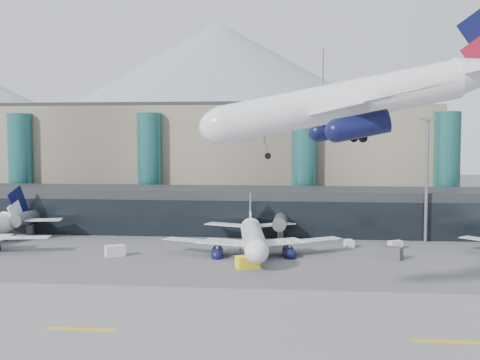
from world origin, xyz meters
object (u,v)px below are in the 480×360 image
(lightmast_mid, at_px, (427,172))
(veh_c, at_px, (390,253))
(veh_h, at_px, (248,262))
(hero_jet, at_px, (374,87))
(veh_f, at_px, (12,237))
(jet_parked_mid, at_px, (253,230))
(veh_b, at_px, (260,245))
(veh_d, at_px, (395,245))
(veh_g, at_px, (349,244))
(veh_a, at_px, (115,251))

(lightmast_mid, height_order, veh_c, lightmast_mid)
(veh_h, bearing_deg, hero_jet, -91.96)
(hero_jet, height_order, veh_f, hero_jet)
(hero_jet, distance_m, veh_c, 49.88)
(hero_jet, relative_size, veh_f, 12.46)
(jet_parked_mid, relative_size, veh_b, 14.43)
(jet_parked_mid, height_order, veh_d, jet_parked_mid)
(lightmast_mid, distance_m, veh_c, 25.23)
(hero_jet, height_order, veh_d, hero_jet)
(lightmast_mid, distance_m, veh_d, 17.66)
(hero_jet, xyz_separation_m, veh_d, (10.66, 52.56, -26.03))
(lightmast_mid, height_order, veh_g, lightmast_mid)
(veh_b, xyz_separation_m, veh_f, (-52.35, 3.49, 0.12))
(hero_jet, height_order, veh_a, hero_jet)
(lightmast_mid, bearing_deg, hero_jet, -106.44)
(veh_c, bearing_deg, veh_g, 145.98)
(veh_c, xyz_separation_m, veh_f, (-76.05, 11.41, -0.29))
(lightmast_mid, distance_m, hero_jet, 64.82)
(veh_g, distance_m, veh_h, 27.95)
(veh_a, bearing_deg, lightmast_mid, -11.14)
(lightmast_mid, xyz_separation_m, veh_a, (-59.26, -21.60, -13.43))
(veh_b, distance_m, veh_c, 24.99)
(lightmast_mid, bearing_deg, veh_f, -174.91)
(veh_b, distance_m, veh_g, 17.58)
(veh_f, distance_m, veh_g, 69.64)
(veh_a, distance_m, veh_b, 27.78)
(veh_c, height_order, veh_f, veh_c)
(lightmast_mid, relative_size, veh_c, 6.38)
(hero_jet, relative_size, veh_a, 10.42)
(veh_h, bearing_deg, veh_g, 20.38)
(jet_parked_mid, height_order, veh_g, jet_parked_mid)
(veh_c, relative_size, veh_f, 1.37)
(veh_b, relative_size, veh_h, 0.64)
(veh_d, bearing_deg, veh_c, -133.39)
(veh_d, height_order, veh_f, veh_f)
(veh_a, bearing_deg, veh_c, -28.22)
(hero_jet, distance_m, jet_parked_mid, 53.38)
(hero_jet, relative_size, veh_h, 9.71)
(veh_c, xyz_separation_m, veh_g, (-6.41, 11.10, -0.39))
(jet_parked_mid, distance_m, veh_g, 20.28)
(jet_parked_mid, distance_m, veh_c, 25.30)
(veh_a, bearing_deg, veh_b, -9.05)
(veh_b, relative_size, veh_f, 0.83)
(lightmast_mid, xyz_separation_m, veh_d, (-7.35, -8.46, -13.65))
(veh_g, bearing_deg, jet_parked_mid, -81.98)
(hero_jet, height_order, veh_g, hero_jet)
(hero_jet, distance_m, veh_d, 59.61)
(veh_c, bearing_deg, jet_parked_mid, -161.97)
(veh_c, distance_m, veh_h, 26.56)
(veh_a, relative_size, veh_h, 0.93)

